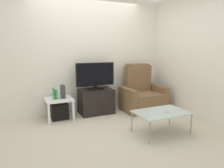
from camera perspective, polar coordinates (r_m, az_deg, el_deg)
ground_plane at (r=3.99m, az=-1.15°, el=-11.44°), size 6.40×6.40×0.00m
wall_back at (r=4.77m, az=-6.61°, el=8.05°), size 6.40×0.06×2.60m
wall_side at (r=4.78m, az=20.20°, el=7.51°), size 0.06×4.48×2.60m
tv_stand at (r=4.65m, az=-4.46°, el=-4.77°), size 0.74×0.49×0.55m
television at (r=4.56m, az=-4.64°, el=2.39°), size 0.87×0.20×0.59m
recliner_armchair at (r=4.93m, az=8.30°, el=-2.80°), size 0.98×0.78×1.08m
side_table at (r=4.40m, az=-14.51°, el=-4.71°), size 0.54×0.54×0.43m
subwoofer_box at (r=4.45m, az=-14.40°, el=-7.19°), size 0.33×0.33×0.33m
book_leftmost at (r=4.32m, az=-15.87°, el=-2.54°), size 0.03×0.12×0.23m
book_middle at (r=4.33m, az=-15.22°, el=-2.77°), size 0.04×0.11×0.19m
game_console at (r=4.37m, az=-13.48°, el=-2.04°), size 0.07×0.20×0.27m
coffee_table at (r=3.64m, az=13.51°, el=-7.84°), size 0.90×0.60×0.38m
cell_phone at (r=3.65m, az=15.05°, el=-7.39°), size 0.15×0.16×0.01m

